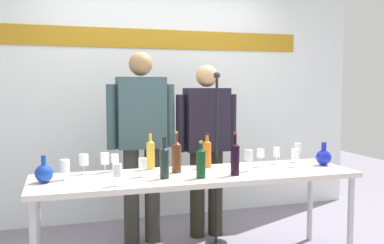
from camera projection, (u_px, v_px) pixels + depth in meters
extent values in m
cube|color=white|center=(156.00, 80.00, 4.71)|extent=(4.71, 0.10, 3.00)
cube|color=#BA831B|center=(157.00, 39.00, 4.62)|extent=(3.30, 0.01, 0.20)
cube|color=silver|center=(198.00, 176.00, 3.37)|extent=(2.52, 0.69, 0.04)
cylinder|color=silver|center=(351.00, 221.00, 3.47)|extent=(0.05, 0.05, 0.72)
cylinder|color=silver|center=(38.00, 227.00, 3.32)|extent=(0.05, 0.05, 0.72)
cylinder|color=silver|center=(310.00, 202.00, 4.03)|extent=(0.05, 0.05, 0.72)
sphere|color=#133AA0|center=(44.00, 174.00, 3.04)|extent=(0.13, 0.13, 0.13)
cylinder|color=#133AA0|center=(44.00, 161.00, 3.04)|extent=(0.03, 0.03, 0.07)
sphere|color=#1722B2|center=(324.00, 158.00, 3.72)|extent=(0.13, 0.13, 0.13)
cylinder|color=#1722B2|center=(324.00, 147.00, 3.71)|extent=(0.04, 0.04, 0.08)
cylinder|color=#36362E|center=(131.00, 196.00, 3.93)|extent=(0.14, 0.14, 0.88)
cylinder|color=#36362E|center=(152.00, 195.00, 3.99)|extent=(0.14, 0.14, 0.88)
cube|color=#375055|center=(141.00, 113.00, 3.89)|extent=(0.43, 0.22, 0.64)
cylinder|color=#375055|center=(112.00, 117.00, 3.82)|extent=(0.09, 0.09, 0.58)
cylinder|color=#375055|center=(170.00, 116.00, 3.97)|extent=(0.09, 0.09, 0.58)
sphere|color=#9B764C|center=(141.00, 64.00, 3.86)|extent=(0.21, 0.21, 0.21)
cylinder|color=black|center=(197.00, 194.00, 4.12)|extent=(0.14, 0.14, 0.83)
cylinder|color=black|center=(215.00, 192.00, 4.17)|extent=(0.14, 0.14, 0.83)
cube|color=black|center=(207.00, 119.00, 4.08)|extent=(0.41, 0.22, 0.59)
cylinder|color=black|center=(181.00, 123.00, 4.01)|extent=(0.09, 0.09, 0.53)
cylinder|color=black|center=(232.00, 122.00, 4.16)|extent=(0.09, 0.09, 0.53)
sphere|color=tan|center=(207.00, 76.00, 4.05)|extent=(0.21, 0.21, 0.21)
cylinder|color=#4F2B16|center=(177.00, 159.00, 3.40)|extent=(0.08, 0.08, 0.22)
cone|color=#4F2B16|center=(177.00, 143.00, 3.39)|extent=(0.08, 0.08, 0.03)
cylinder|color=#4F2B16|center=(176.00, 139.00, 3.38)|extent=(0.02, 0.02, 0.09)
cylinder|color=gold|center=(176.00, 132.00, 3.38)|extent=(0.03, 0.03, 0.02)
cylinder|color=black|center=(235.00, 161.00, 3.29)|extent=(0.07, 0.07, 0.23)
cone|color=black|center=(235.00, 144.00, 3.28)|extent=(0.07, 0.07, 0.03)
cylinder|color=black|center=(235.00, 140.00, 3.28)|extent=(0.02, 0.02, 0.09)
cylinder|color=#B32823|center=(235.00, 133.00, 3.28)|extent=(0.03, 0.03, 0.02)
cylinder|color=#103918|center=(201.00, 165.00, 3.19)|extent=(0.07, 0.07, 0.20)
cone|color=#103918|center=(201.00, 150.00, 3.18)|extent=(0.07, 0.07, 0.03)
cylinder|color=#103918|center=(201.00, 147.00, 3.18)|extent=(0.02, 0.02, 0.06)
cylinder|color=gold|center=(201.00, 142.00, 3.18)|extent=(0.03, 0.03, 0.02)
cylinder|color=#CC681C|center=(207.00, 155.00, 3.61)|extent=(0.07, 0.07, 0.21)
cone|color=#CC681C|center=(207.00, 141.00, 3.60)|extent=(0.07, 0.07, 0.03)
cylinder|color=#CC681C|center=(207.00, 139.00, 3.60)|extent=(0.03, 0.03, 0.06)
cylinder|color=black|center=(207.00, 134.00, 3.60)|extent=(0.03, 0.03, 0.02)
cylinder|color=gold|center=(151.00, 156.00, 3.54)|extent=(0.07, 0.07, 0.22)
cone|color=gold|center=(150.00, 141.00, 3.53)|extent=(0.07, 0.07, 0.03)
cylinder|color=gold|center=(150.00, 138.00, 3.53)|extent=(0.03, 0.03, 0.08)
cylinder|color=#B11D26|center=(150.00, 132.00, 3.52)|extent=(0.03, 0.03, 0.02)
cylinder|color=black|center=(165.00, 164.00, 3.18)|extent=(0.07, 0.07, 0.21)
cone|color=black|center=(164.00, 148.00, 3.17)|extent=(0.07, 0.07, 0.03)
cylinder|color=black|center=(164.00, 145.00, 3.16)|extent=(0.03, 0.03, 0.08)
cylinder|color=black|center=(164.00, 138.00, 3.16)|extent=(0.03, 0.03, 0.02)
cylinder|color=white|center=(118.00, 186.00, 2.95)|extent=(0.05, 0.05, 0.00)
cylinder|color=white|center=(117.00, 181.00, 2.95)|extent=(0.01, 0.01, 0.06)
cylinder|color=white|center=(117.00, 170.00, 2.95)|extent=(0.07, 0.07, 0.09)
cylinder|color=white|center=(84.00, 174.00, 3.34)|extent=(0.06, 0.06, 0.00)
cylinder|color=white|center=(84.00, 169.00, 3.34)|extent=(0.01, 0.01, 0.07)
cylinder|color=white|center=(84.00, 160.00, 3.33)|extent=(0.07, 0.07, 0.09)
cylinder|color=white|center=(65.00, 180.00, 3.14)|extent=(0.06, 0.06, 0.00)
cylinder|color=white|center=(65.00, 175.00, 3.14)|extent=(0.01, 0.01, 0.06)
cylinder|color=white|center=(65.00, 165.00, 3.13)|extent=(0.07, 0.07, 0.09)
cylinder|color=white|center=(105.00, 173.00, 3.40)|extent=(0.06, 0.06, 0.00)
cylinder|color=white|center=(105.00, 168.00, 3.39)|extent=(0.01, 0.01, 0.07)
cylinder|color=white|center=(105.00, 158.00, 3.39)|extent=(0.07, 0.07, 0.09)
cylinder|color=white|center=(143.00, 177.00, 3.25)|extent=(0.06, 0.06, 0.00)
cylinder|color=white|center=(143.00, 172.00, 3.24)|extent=(0.01, 0.01, 0.07)
cylinder|color=white|center=(143.00, 163.00, 3.24)|extent=(0.06, 0.06, 0.07)
cylinder|color=white|center=(115.00, 171.00, 3.46)|extent=(0.06, 0.06, 0.00)
cylinder|color=white|center=(115.00, 167.00, 3.45)|extent=(0.01, 0.01, 0.06)
cylinder|color=white|center=(115.00, 159.00, 3.45)|extent=(0.06, 0.06, 0.07)
cylinder|color=white|center=(276.00, 163.00, 3.81)|extent=(0.06, 0.06, 0.00)
cylinder|color=white|center=(276.00, 160.00, 3.80)|extent=(0.01, 0.01, 0.06)
cylinder|color=white|center=(276.00, 152.00, 3.80)|extent=(0.06, 0.06, 0.09)
cylinder|color=white|center=(297.00, 161.00, 3.90)|extent=(0.05, 0.05, 0.00)
cylinder|color=white|center=(297.00, 157.00, 3.90)|extent=(0.01, 0.01, 0.08)
cylinder|color=white|center=(298.00, 148.00, 3.89)|extent=(0.06, 0.06, 0.09)
cylinder|color=white|center=(295.00, 167.00, 3.65)|extent=(0.06, 0.06, 0.00)
cylinder|color=white|center=(295.00, 162.00, 3.65)|extent=(0.01, 0.01, 0.07)
cylinder|color=white|center=(295.00, 154.00, 3.64)|extent=(0.07, 0.07, 0.08)
cylinder|color=white|center=(248.00, 171.00, 3.47)|extent=(0.05, 0.05, 0.00)
cylinder|color=white|center=(248.00, 166.00, 3.47)|extent=(0.01, 0.01, 0.08)
cylinder|color=white|center=(248.00, 155.00, 3.46)|extent=(0.07, 0.07, 0.09)
cylinder|color=white|center=(260.00, 166.00, 3.67)|extent=(0.05, 0.05, 0.00)
cylinder|color=white|center=(260.00, 162.00, 3.66)|extent=(0.01, 0.01, 0.07)
cylinder|color=white|center=(261.00, 153.00, 3.66)|extent=(0.07, 0.07, 0.07)
cylinder|color=black|center=(216.00, 243.00, 3.93)|extent=(0.20, 0.20, 0.02)
cylinder|color=black|center=(216.00, 163.00, 3.87)|extent=(0.02, 0.02, 1.50)
sphere|color=#232328|center=(217.00, 75.00, 3.81)|extent=(0.06, 0.06, 0.06)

